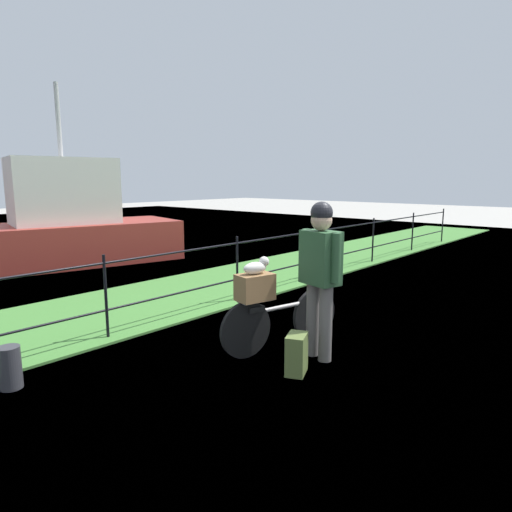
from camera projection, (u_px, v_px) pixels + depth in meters
The scene contains 11 objects.
ground_plane at pixel (368, 334), 5.59m from camera, with size 60.00×60.00×0.00m, color #B2ADA3.
grass_strip at pixel (196, 290), 7.72m from camera, with size 27.00×2.40×0.03m, color #478438.
harbor_water at pixel (35, 251), 12.01m from camera, with size 30.00×30.00×0.00m, color #60849E.
iron_fence at pixel (237, 264), 6.97m from camera, with size 18.04×0.04×1.04m.
bicycle_main at pixel (281, 320), 5.06m from camera, with size 1.58×0.42×0.62m.
wooden_crate at pixel (255, 287), 4.79m from camera, with size 0.39×0.24×0.28m, color olive.
terrier_dog at pixel (257, 267), 4.77m from camera, with size 0.32×0.20×0.18m.
cyclist_person at pixel (320, 267), 4.68m from camera, with size 0.35×0.53×1.68m.
backpack_on_paving at pixel (297, 354), 4.43m from camera, with size 0.28×0.18×0.40m, color olive.
mooring_bollard at pixel (10, 368), 4.11m from camera, with size 0.20×0.20×0.40m, color #38383D.
moored_boat_near at pixel (66, 227), 10.14m from camera, with size 5.23×2.98×3.98m.
Camera 1 is at (-4.92, -2.51, 1.90)m, focal length 31.42 mm.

